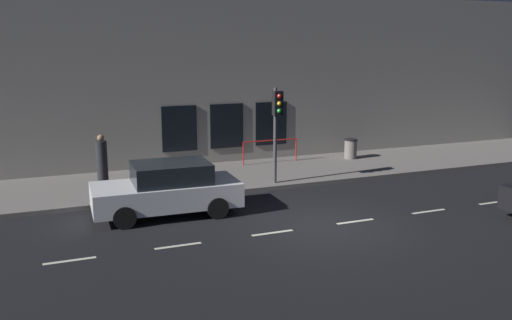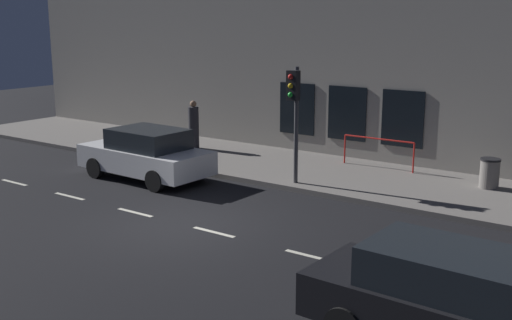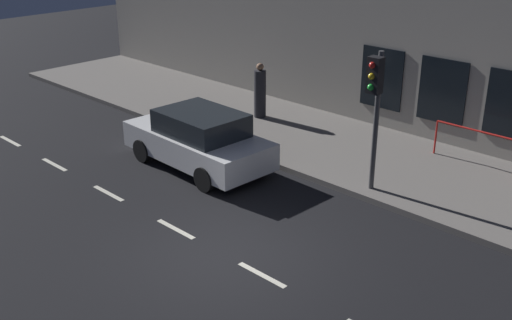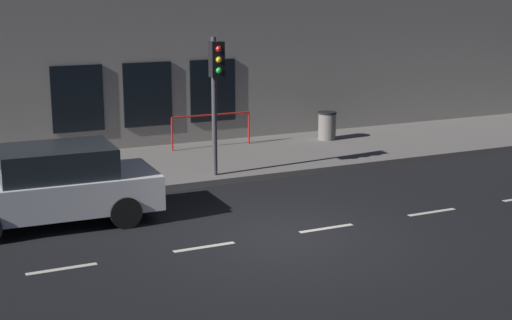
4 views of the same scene
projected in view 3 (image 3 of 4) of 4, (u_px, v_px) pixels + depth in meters
ground_plane at (226, 256)px, 12.49m from camera, size 60.00×60.00×0.00m
sidewalk at (395, 165)px, 16.62m from camera, size 4.50×32.00×0.15m
building_facade at (456, 23)px, 16.98m from camera, size 0.65×32.00×7.10m
lane_centre_line at (262, 275)px, 11.85m from camera, size 0.12×27.20×0.01m
traffic_light at (375, 94)px, 14.12m from camera, size 0.47×0.32×3.39m
parked_car_0 at (199, 139)px, 16.42m from camera, size 2.07×4.35×1.58m
pedestrian_0 at (260, 92)px, 19.87m from camera, size 0.40×0.40×1.77m
red_railing at (478, 139)px, 16.18m from camera, size 0.05×2.44×0.97m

